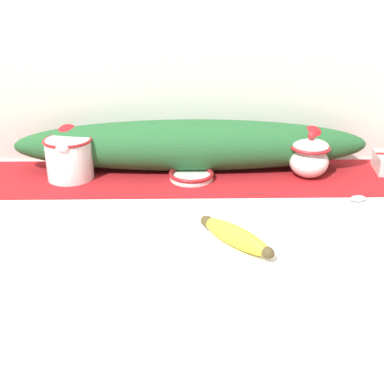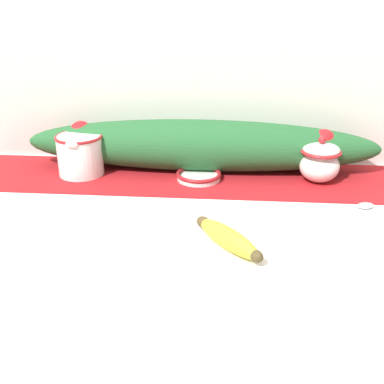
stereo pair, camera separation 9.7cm
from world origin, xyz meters
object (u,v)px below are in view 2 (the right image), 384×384
object	(u,v)px
cream_pitcher	(80,153)
spoon	(362,206)
banana	(228,238)
small_dish	(200,176)
sugar_bowl	(320,161)

from	to	relation	value
cream_pitcher	spoon	world-z (taller)	cream_pitcher
spoon	banana	bearing A→B (deg)	-168.54
small_dish	banana	size ratio (longest dim) A/B	0.72
spoon	sugar_bowl	bearing A→B (deg)	94.59
spoon	cream_pitcher	bearing A→B (deg)	145.55
cream_pitcher	small_dish	world-z (taller)	cream_pitcher
small_dish	banana	xyz separation A→B (m)	(0.08, -0.34, 0.01)
sugar_bowl	banana	world-z (taller)	sugar_bowl
sugar_bowl	banana	bearing A→B (deg)	-122.81
sugar_bowl	small_dish	bearing A→B (deg)	-177.43
sugar_bowl	small_dish	size ratio (longest dim) A/B	1.02
cream_pitcher	small_dish	size ratio (longest dim) A/B	1.22
cream_pitcher	sugar_bowl	xyz separation A→B (m)	(0.62, -0.00, -0.00)
banana	spoon	world-z (taller)	banana
cream_pitcher	banana	bearing A→B (deg)	-41.90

